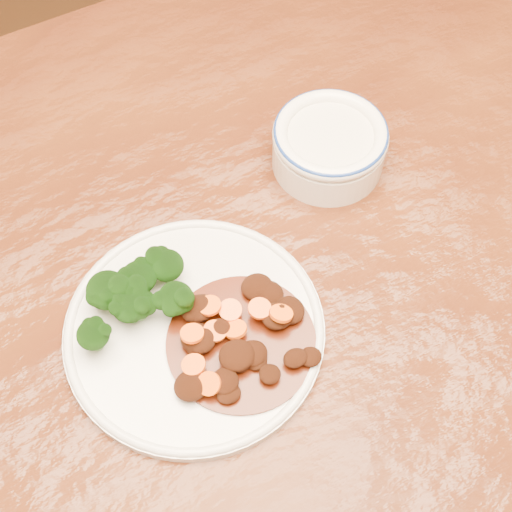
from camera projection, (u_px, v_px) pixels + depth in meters
name	position (u px, v px, depth m)	size (l,w,h in m)	color
ground	(272.00, 464.00, 1.35)	(4.00, 4.00, 0.00)	#4D2513
dining_table	(285.00, 299.00, 0.78)	(1.57, 1.02, 0.75)	#55270F
dinner_plate	(194.00, 329.00, 0.66)	(0.24, 0.24, 0.02)	silver
broccoli_florets	(135.00, 294.00, 0.65)	(0.12, 0.07, 0.04)	#639B50
mince_stew	(238.00, 338.00, 0.64)	(0.14, 0.14, 0.03)	#471707
dip_bowl	(329.00, 145.00, 0.75)	(0.12, 0.12, 0.05)	white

